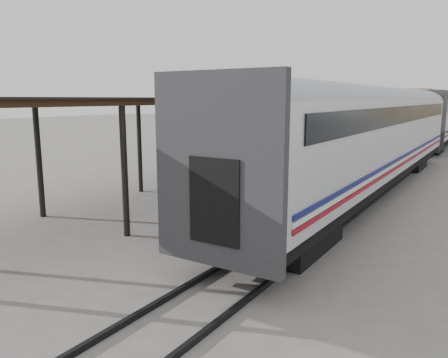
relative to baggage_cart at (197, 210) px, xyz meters
The scene contains 10 objects.
ground 0.77m from the baggage_cart, 105.99° to the left, with size 160.00×160.00×0.00m, color slate.
train 34.39m from the baggage_cart, 84.85° to the left, with size 3.45×76.01×4.01m.
canopy 24.87m from the baggage_cart, 98.19° to the left, with size 4.90×64.30×4.15m.
rails 34.54m from the baggage_cart, 84.87° to the left, with size 1.54×150.00×0.12m.
building_left 83.05m from the baggage_cart, 97.00° to the left, with size 12.00×8.00×6.00m, color tan.
baggage_cart is the anchor object (origin of this frame).
suitcase_stack 0.56m from the baggage_cart, 116.07° to the left, with size 1.16×1.20×0.59m.
luggage_tug 16.70m from the baggage_cart, 97.87° to the left, with size 1.05×1.56×1.30m.
porter 1.25m from the baggage_cart, 68.96° to the right, with size 0.60×0.39×1.65m, color navy.
pedestrian 15.10m from the baggage_cart, 100.19° to the left, with size 1.05×0.44×1.78m, color black.
Camera 1 is at (8.00, -11.19, 4.11)m, focal length 35.00 mm.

